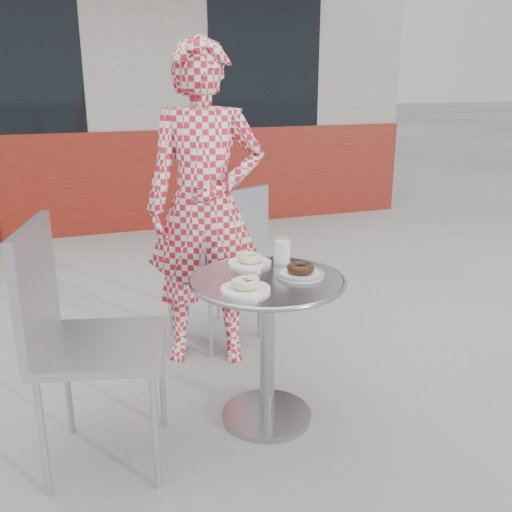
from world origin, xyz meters
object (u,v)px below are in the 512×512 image
object	(u,v)px
bistro_table	(267,314)
milk_cup	(282,251)
plate_far	(250,260)
chair_far	(216,293)
plate_near	(246,286)
plate_checker	(300,272)
seated_person	(205,207)
chair_left	(103,392)

from	to	relation	value
bistro_table	milk_cup	xyz separation A→B (m)	(0.14, 0.17, 0.22)
plate_far	milk_cup	world-z (taller)	milk_cup
chair_far	milk_cup	distance (m)	0.86
bistro_table	plate_near	distance (m)	0.25
plate_checker	milk_cup	bearing A→B (deg)	92.37
bistro_table	chair_far	size ratio (longest dim) A/B	0.74
seated_person	milk_cup	distance (m)	0.58
chair_far	seated_person	size ratio (longest dim) A/B	0.55
chair_far	seated_person	bearing A→B (deg)	37.76
plate_far	milk_cup	xyz separation A→B (m)	(0.14, -0.03, 0.04)
plate_far	bistro_table	bearing A→B (deg)	-88.07
bistro_table	plate_far	xyz separation A→B (m)	(-0.01, 0.20, 0.18)
chair_far	plate_near	bearing A→B (deg)	56.80
plate_far	chair_far	bearing A→B (deg)	86.95
plate_near	plate_checker	distance (m)	0.29
plate_far	plate_checker	bearing A→B (deg)	-55.18
chair_far	plate_checker	world-z (taller)	chair_far
chair_far	plate_far	xyz separation A→B (m)	(-0.04, -0.70, 0.41)
bistro_table	chair_left	xyz separation A→B (m)	(-0.71, -0.04, -0.21)
bistro_table	plate_checker	xyz separation A→B (m)	(0.15, -0.01, 0.18)
chair_left	milk_cup	xyz separation A→B (m)	(0.85, 0.22, 0.43)
milk_cup	bistro_table	bearing A→B (deg)	-128.47
plate_far	milk_cup	bearing A→B (deg)	-12.34
chair_far	plate_near	distance (m)	1.10
chair_far	plate_far	bearing A→B (deg)	63.01
chair_far	plate_checker	bearing A→B (deg)	73.23
plate_far	plate_near	xyz separation A→B (m)	(-0.13, -0.31, 0.00)
seated_person	plate_near	xyz separation A→B (m)	(-0.06, -0.81, -0.15)
chair_left	plate_far	size ratio (longest dim) A/B	5.01
seated_person	chair_far	bearing A→B (deg)	79.08
seated_person	bistro_table	bearing A→B (deg)	-66.49
bistro_table	plate_checker	bearing A→B (deg)	-5.56
plate_far	plate_near	distance (m)	0.34
plate_far	plate_near	size ratio (longest dim) A/B	0.99
plate_near	plate_checker	size ratio (longest dim) A/B	0.96
plate_checker	bistro_table	bearing A→B (deg)	174.44
chair_far	seated_person	xyz separation A→B (m)	(-0.11, -0.20, 0.56)
plate_near	milk_cup	size ratio (longest dim) A/B	1.58
chair_left	seated_person	bearing A→B (deg)	-25.72
bistro_table	chair_far	distance (m)	0.93
plate_far	plate_checker	world-z (taller)	plate_checker
plate_far	plate_checker	xyz separation A→B (m)	(0.15, -0.22, -0.00)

